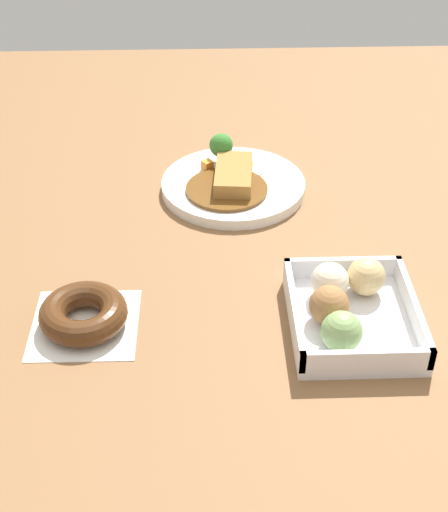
# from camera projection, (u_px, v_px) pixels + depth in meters

# --- Properties ---
(ground_plane) EXTENTS (1.60, 1.60, 0.00)m
(ground_plane) POSITION_uv_depth(u_px,v_px,m) (245.00, 248.00, 1.12)
(ground_plane) COLOR brown
(curry_plate) EXTENTS (0.24, 0.24, 0.07)m
(curry_plate) POSITION_uv_depth(u_px,v_px,m) (232.00, 182.00, 1.24)
(curry_plate) COLOR white
(curry_plate) RESTS_ON ground_plane
(donut_box) EXTENTS (0.19, 0.16, 0.06)m
(donut_box) POSITION_uv_depth(u_px,v_px,m) (347.00, 308.00, 0.97)
(donut_box) COLOR white
(donut_box) RESTS_ON ground_plane
(chocolate_ring_donut) EXTENTS (0.14, 0.14, 0.04)m
(chocolate_ring_donut) POSITION_uv_depth(u_px,v_px,m) (84.00, 314.00, 0.97)
(chocolate_ring_donut) COLOR white
(chocolate_ring_donut) RESTS_ON ground_plane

